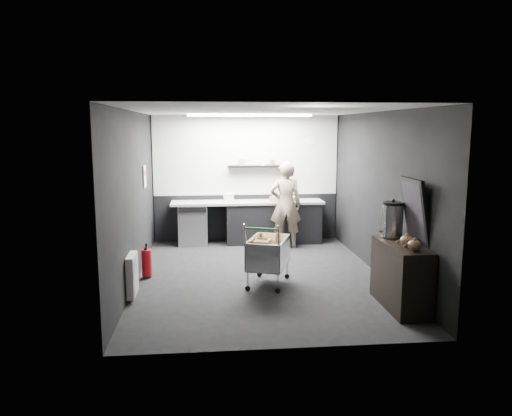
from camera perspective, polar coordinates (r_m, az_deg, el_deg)
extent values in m
plane|color=black|center=(8.35, 0.43, -7.79)|extent=(5.50, 5.50, 0.00)
plane|color=silver|center=(7.99, 0.46, 11.06)|extent=(5.50, 5.50, 0.00)
plane|color=black|center=(10.78, -1.13, 3.40)|extent=(5.50, 0.00, 5.50)
plane|color=black|center=(5.37, 3.60, -2.55)|extent=(5.50, 0.00, 5.50)
plane|color=black|center=(8.10, -13.78, 1.19)|extent=(0.00, 5.50, 5.50)
plane|color=black|center=(8.51, 13.96, 1.56)|extent=(0.00, 5.50, 5.50)
cube|color=beige|center=(10.72, -1.13, 6.05)|extent=(3.95, 0.02, 1.70)
cube|color=black|center=(10.88, -1.10, -1.07)|extent=(3.95, 0.02, 1.00)
cube|color=black|center=(10.64, 0.00, 4.79)|extent=(1.20, 0.22, 0.04)
cylinder|color=white|center=(10.90, 6.29, 7.63)|extent=(0.20, 0.03, 0.20)
cube|color=silver|center=(9.35, -12.61, 3.52)|extent=(0.02, 0.30, 0.40)
cube|color=red|center=(9.34, -12.59, 3.95)|extent=(0.02, 0.22, 0.10)
cube|color=white|center=(7.42, -13.98, -7.44)|extent=(0.10, 0.50, 0.60)
cube|color=white|center=(9.83, -0.72, 10.54)|extent=(2.40, 0.20, 0.04)
cube|color=black|center=(10.65, 1.98, -1.71)|extent=(2.00, 0.56, 0.85)
cube|color=#A7A7A3|center=(10.51, -0.97, 0.64)|extent=(3.20, 0.60, 0.05)
cube|color=#9EA0A5|center=(10.56, -7.20, -1.87)|extent=(0.60, 0.58, 0.85)
cube|color=black|center=(10.20, -7.28, -0.24)|extent=(0.56, 0.02, 0.10)
imported|color=#B9AA92|center=(10.16, 3.41, 0.37)|extent=(0.68, 0.48, 1.77)
cube|color=silver|center=(7.84, 1.41, -6.60)|extent=(0.79, 0.97, 0.02)
cube|color=silver|center=(7.76, -0.51, -5.15)|extent=(0.30, 0.80, 0.44)
cube|color=silver|center=(7.83, 3.32, -5.04)|extent=(0.30, 0.80, 0.44)
cube|color=silver|center=(7.40, 1.81, -5.88)|extent=(0.52, 0.20, 0.44)
cube|color=silver|center=(8.18, 1.06, -4.39)|extent=(0.52, 0.20, 0.44)
cylinder|color=silver|center=(7.50, -0.01, -8.45)|extent=(0.02, 0.02, 0.30)
cylinder|color=silver|center=(7.56, 3.52, -8.33)|extent=(0.02, 0.02, 0.30)
cylinder|color=silver|center=(8.22, -0.54, -6.85)|extent=(0.02, 0.02, 0.30)
cylinder|color=silver|center=(8.27, 2.68, -6.75)|extent=(0.02, 0.02, 0.30)
cylinder|color=#268D32|center=(7.23, 1.89, -2.41)|extent=(0.52, 0.21, 0.03)
cube|color=olive|center=(7.88, 0.47, -5.05)|extent=(0.32, 0.36, 0.37)
cube|color=olive|center=(7.70, 2.55, -5.53)|extent=(0.30, 0.33, 0.34)
cylinder|color=black|center=(7.54, -0.01, -9.38)|extent=(0.08, 0.05, 0.08)
cylinder|color=black|center=(8.26, -0.53, -7.70)|extent=(0.08, 0.05, 0.08)
cylinder|color=black|center=(7.60, 3.51, -9.25)|extent=(0.08, 0.05, 0.08)
cylinder|color=black|center=(8.31, 2.67, -7.60)|extent=(0.08, 0.05, 0.08)
cube|color=black|center=(7.13, 16.21, -7.45)|extent=(0.44, 1.19, 0.89)
cylinder|color=silver|center=(7.33, 15.31, -1.40)|extent=(0.30, 0.30, 0.45)
cylinder|color=black|center=(7.29, 15.39, 0.51)|extent=(0.30, 0.30, 0.04)
sphere|color=black|center=(7.28, 15.40, 0.82)|extent=(0.05, 0.05, 0.05)
ellipsoid|color=brown|center=(6.87, 16.86, -3.60)|extent=(0.18, 0.18, 0.14)
ellipsoid|color=brown|center=(6.64, 17.68, -4.06)|extent=(0.18, 0.18, 0.14)
cube|color=black|center=(7.05, 17.76, -0.29)|extent=(0.20, 0.69, 0.88)
cube|color=black|center=(7.04, 17.57, -0.29)|extent=(0.14, 0.59, 0.76)
cylinder|color=red|center=(8.40, -12.37, -6.14)|extent=(0.17, 0.17, 0.44)
cone|color=black|center=(8.34, -12.43, -4.49)|extent=(0.11, 0.11, 0.07)
cylinder|color=black|center=(8.33, -12.44, -4.19)|extent=(0.03, 0.03, 0.07)
cube|color=#8E6B4C|center=(10.54, 3.11, 1.07)|extent=(0.61, 0.53, 0.10)
cylinder|color=white|center=(10.47, -3.06, 1.24)|extent=(0.18, 0.18, 0.18)
cube|color=white|center=(10.42, -3.20, 1.16)|extent=(0.20, 0.16, 0.17)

